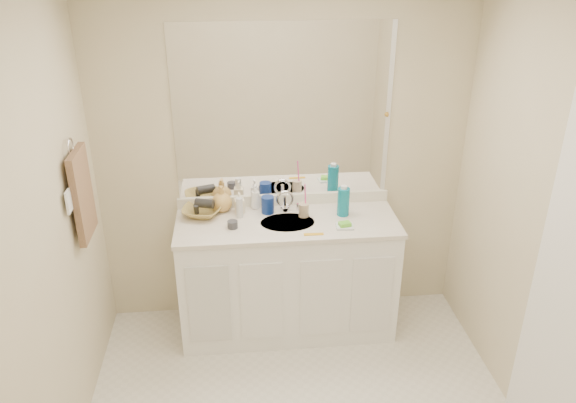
# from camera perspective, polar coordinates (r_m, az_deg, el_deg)

# --- Properties ---
(ceiling) EXTENTS (2.60, 2.60, 0.02)m
(ceiling) POSITION_cam_1_polar(r_m,az_deg,el_deg) (2.40, 2.46, 19.58)
(ceiling) COLOR white
(ceiling) RESTS_ON wall_back
(wall_back) EXTENTS (2.60, 0.02, 2.40)m
(wall_back) POSITION_cam_1_polar(r_m,az_deg,el_deg) (3.95, -0.47, 3.98)
(wall_back) COLOR beige
(wall_back) RESTS_ON floor
(wall_left) EXTENTS (0.02, 2.60, 2.40)m
(wall_left) POSITION_cam_1_polar(r_m,az_deg,el_deg) (2.93, -24.27, -6.59)
(wall_left) COLOR beige
(wall_left) RESTS_ON floor
(wall_right) EXTENTS (0.02, 2.60, 2.40)m
(wall_right) POSITION_cam_1_polar(r_m,az_deg,el_deg) (3.21, 25.71, -4.02)
(wall_right) COLOR beige
(wall_right) RESTS_ON floor
(vanity_cabinet) EXTENTS (1.50, 0.55, 0.85)m
(vanity_cabinet) POSITION_cam_1_polar(r_m,az_deg,el_deg) (4.06, -0.07, -7.69)
(vanity_cabinet) COLOR white
(vanity_cabinet) RESTS_ON floor
(countertop) EXTENTS (1.52, 0.57, 0.03)m
(countertop) POSITION_cam_1_polar(r_m,az_deg,el_deg) (3.84, -0.07, -2.18)
(countertop) COLOR silver
(countertop) RESTS_ON vanity_cabinet
(backsplash) EXTENTS (1.52, 0.03, 0.08)m
(backsplash) POSITION_cam_1_polar(r_m,az_deg,el_deg) (4.05, -0.44, 0.21)
(backsplash) COLOR white
(backsplash) RESTS_ON countertop
(sink_basin) EXTENTS (0.37, 0.37, 0.02)m
(sink_basin) POSITION_cam_1_polar(r_m,az_deg,el_deg) (3.82, -0.04, -2.27)
(sink_basin) COLOR beige
(sink_basin) RESTS_ON countertop
(faucet) EXTENTS (0.02, 0.02, 0.11)m
(faucet) POSITION_cam_1_polar(r_m,az_deg,el_deg) (3.95, -0.30, -0.21)
(faucet) COLOR silver
(faucet) RESTS_ON countertop
(mirror) EXTENTS (1.48, 0.01, 1.20)m
(mirror) POSITION_cam_1_polar(r_m,az_deg,el_deg) (3.83, -0.48, 8.97)
(mirror) COLOR white
(mirror) RESTS_ON wall_back
(blue_mug) EXTENTS (0.11, 0.11, 0.12)m
(blue_mug) POSITION_cam_1_polar(r_m,az_deg,el_deg) (3.92, -2.08, -0.33)
(blue_mug) COLOR navy
(blue_mug) RESTS_ON countertop
(tan_cup) EXTENTS (0.08, 0.08, 0.10)m
(tan_cup) POSITION_cam_1_polar(r_m,az_deg,el_deg) (3.88, 1.61, -0.87)
(tan_cup) COLOR tan
(tan_cup) RESTS_ON countertop
(toothbrush) EXTENTS (0.02, 0.04, 0.20)m
(toothbrush) POSITION_cam_1_polar(r_m,az_deg,el_deg) (3.83, 1.77, 0.51)
(toothbrush) COLOR #FF43A2
(toothbrush) RESTS_ON tan_cup
(mouthwash_bottle) EXTENTS (0.09, 0.09, 0.20)m
(mouthwash_bottle) POSITION_cam_1_polar(r_m,az_deg,el_deg) (3.89, 5.64, -0.02)
(mouthwash_bottle) COLOR #0C7691
(mouthwash_bottle) RESTS_ON countertop
(soap_dish) EXTENTS (0.12, 0.10, 0.01)m
(soap_dish) POSITION_cam_1_polar(r_m,az_deg,el_deg) (3.76, 5.78, -2.55)
(soap_dish) COLOR white
(soap_dish) RESTS_ON countertop
(green_soap) EXTENTS (0.09, 0.07, 0.03)m
(green_soap) POSITION_cam_1_polar(r_m,az_deg,el_deg) (3.75, 5.79, -2.31)
(green_soap) COLOR #6ED734
(green_soap) RESTS_ON soap_dish
(orange_comb) EXTENTS (0.13, 0.03, 0.01)m
(orange_comb) POSITION_cam_1_polar(r_m,az_deg,el_deg) (3.66, 2.63, -3.34)
(orange_comb) COLOR gold
(orange_comb) RESTS_ON countertop
(dark_jar) EXTENTS (0.08, 0.08, 0.05)m
(dark_jar) POSITION_cam_1_polar(r_m,az_deg,el_deg) (3.75, -5.65, -2.34)
(dark_jar) COLOR #303037
(dark_jar) RESTS_ON countertop
(extra_white_bottle) EXTENTS (0.05, 0.05, 0.14)m
(extra_white_bottle) POSITION_cam_1_polar(r_m,az_deg,el_deg) (3.86, -4.95, -0.63)
(extra_white_bottle) COLOR silver
(extra_white_bottle) RESTS_ON countertop
(soap_bottle_white) EXTENTS (0.08, 0.08, 0.18)m
(soap_bottle_white) POSITION_cam_1_polar(r_m,az_deg,el_deg) (3.98, -3.34, 0.50)
(soap_bottle_white) COLOR white
(soap_bottle_white) RESTS_ON countertop
(soap_bottle_cream) EXTENTS (0.07, 0.08, 0.15)m
(soap_bottle_cream) POSITION_cam_1_polar(r_m,az_deg,el_deg) (3.93, -4.96, -0.12)
(soap_bottle_cream) COLOR #F2E7C5
(soap_bottle_cream) RESTS_ON countertop
(soap_bottle_yellow) EXTENTS (0.16, 0.16, 0.19)m
(soap_bottle_yellow) POSITION_cam_1_polar(r_m,az_deg,el_deg) (3.96, -6.75, 0.30)
(soap_bottle_yellow) COLOR tan
(soap_bottle_yellow) RESTS_ON countertop
(wicker_basket) EXTENTS (0.33, 0.33, 0.07)m
(wicker_basket) POSITION_cam_1_polar(r_m,az_deg,el_deg) (3.94, -8.70, -0.96)
(wicker_basket) COLOR olive
(wicker_basket) RESTS_ON countertop
(hair_dryer) EXTENTS (0.14, 0.10, 0.06)m
(hair_dryer) POSITION_cam_1_polar(r_m,az_deg,el_deg) (3.91, -8.46, -0.19)
(hair_dryer) COLOR black
(hair_dryer) RESTS_ON wicker_basket
(towel_ring) EXTENTS (0.01, 0.11, 0.11)m
(towel_ring) POSITION_cam_1_polar(r_m,az_deg,el_deg) (3.45, -21.22, 5.19)
(towel_ring) COLOR silver
(towel_ring) RESTS_ON wall_left
(hand_towel) EXTENTS (0.04, 0.32, 0.55)m
(hand_towel) POSITION_cam_1_polar(r_m,az_deg,el_deg) (3.55, -20.16, 0.68)
(hand_towel) COLOR brown
(hand_towel) RESTS_ON towel_ring
(switch_plate) EXTENTS (0.01, 0.08, 0.13)m
(switch_plate) POSITION_cam_1_polar(r_m,az_deg,el_deg) (3.36, -21.39, 0.01)
(switch_plate) COLOR white
(switch_plate) RESTS_ON wall_left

